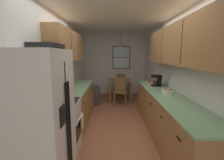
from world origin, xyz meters
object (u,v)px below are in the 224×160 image
(microwave_over_range, at_px, (47,55))
(dining_chair_near, at_px, (120,90))
(trash_bin, at_px, (94,95))
(stove_range, at_px, (59,127))
(storage_canister, at_px, (65,90))
(table_serving_bowl, at_px, (118,79))
(mug_by_coffeemaker, at_px, (149,80))
(fruit_bowl, at_px, (167,91))
(coffee_maker, at_px, (157,80))
(dining_chair_far, at_px, (120,84))
(dining_table, at_px, (120,83))
(refrigerator, at_px, (39,124))

(microwave_over_range, xyz_separation_m, dining_chair_near, (1.28, 2.67, -1.19))
(microwave_over_range, relative_size, trash_bin, 0.94)
(stove_range, distance_m, storage_canister, 0.70)
(microwave_over_range, xyz_separation_m, table_serving_bowl, (1.25, 3.22, -0.90))
(mug_by_coffeemaker, xyz_separation_m, fruit_bowl, (0.06, -1.24, -0.02))
(storage_canister, bearing_deg, coffee_maker, 24.82)
(stove_range, distance_m, fruit_bowl, 2.19)
(microwave_over_range, bearing_deg, fruit_bowl, 17.10)
(mug_by_coffeemaker, height_order, fruit_bowl, mug_by_coffeemaker)
(stove_range, bearing_deg, dining_chair_far, 71.79)
(dining_table, distance_m, coffee_maker, 2.08)
(stove_range, xyz_separation_m, dining_chair_far, (1.26, 3.83, 0.03))
(refrigerator, relative_size, coffee_maker, 6.21)
(storage_canister, height_order, mug_by_coffeemaker, storage_canister)
(stove_range, relative_size, mug_by_coffeemaker, 9.95)
(dining_chair_far, bearing_deg, fruit_bowl, -76.22)
(dining_table, distance_m, mug_by_coffeemaker, 1.59)
(stove_range, xyz_separation_m, coffee_maker, (2.04, 1.40, 0.58))
(dining_chair_near, bearing_deg, dining_chair_far, 85.40)
(stove_range, bearing_deg, trash_bin, 83.70)
(refrigerator, height_order, table_serving_bowl, refrigerator)
(dining_chair_near, height_order, storage_canister, storage_canister)
(dining_chair_near, height_order, trash_bin, dining_chair_near)
(refrigerator, xyz_separation_m, storage_canister, (-0.03, 1.18, 0.13))
(storage_canister, distance_m, coffee_maker, 2.25)
(stove_range, bearing_deg, fruit_bowl, 17.99)
(stove_range, height_order, dining_chair_near, stove_range)
(storage_canister, xyz_separation_m, coffee_maker, (2.04, 0.94, 0.04))
(dining_chair_far, bearing_deg, microwave_over_range, -109.73)
(stove_range, xyz_separation_m, fruit_bowl, (2.04, 0.66, 0.47))
(mug_by_coffeemaker, bearing_deg, stove_range, -136.10)
(coffee_maker, bearing_deg, fruit_bowl, -90.08)
(stove_range, relative_size, table_serving_bowl, 5.82)
(coffee_maker, relative_size, table_serving_bowl, 1.49)
(microwave_over_range, height_order, storage_canister, microwave_over_range)
(mug_by_coffeemaker, distance_m, table_serving_bowl, 1.57)
(coffee_maker, distance_m, table_serving_bowl, 2.05)
(fruit_bowl, bearing_deg, table_serving_bowl, 109.37)
(dining_table, xyz_separation_m, trash_bin, (-0.90, -0.58, -0.31))
(refrigerator, bearing_deg, dining_chair_far, 74.84)
(trash_bin, relative_size, mug_by_coffeemaker, 5.62)
(coffee_maker, bearing_deg, microwave_over_range, -146.96)
(microwave_over_range, xyz_separation_m, coffee_maker, (2.15, 1.40, -0.64))
(storage_canister, relative_size, coffee_maker, 0.76)
(microwave_over_range, bearing_deg, table_serving_bowl, 68.78)
(fruit_bowl, bearing_deg, refrigerator, -145.45)
(dining_table, xyz_separation_m, coffee_maker, (0.84, -1.85, 0.43))
(dining_table, xyz_separation_m, dining_chair_far, (0.06, 0.58, -0.12))
(refrigerator, bearing_deg, stove_range, 92.08)
(refrigerator, distance_m, dining_chair_near, 3.60)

